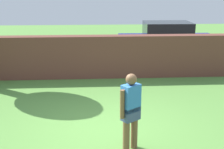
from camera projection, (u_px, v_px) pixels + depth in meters
The scene contains 4 objects.
ground_plane at pixel (105, 130), 7.26m from camera, with size 40.00×40.00×0.00m, color #568C3D.
brick_wall at pixel (58, 57), 11.17m from camera, with size 12.61×0.50×1.53m, color brown.
person at pixel (131, 109), 6.18m from camera, with size 0.45×0.39×1.62m.
car at pixel (167, 42), 13.66m from camera, with size 4.24×1.99×1.72m.
Camera 1 is at (-0.24, -6.61, 3.27)m, focal length 49.91 mm.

